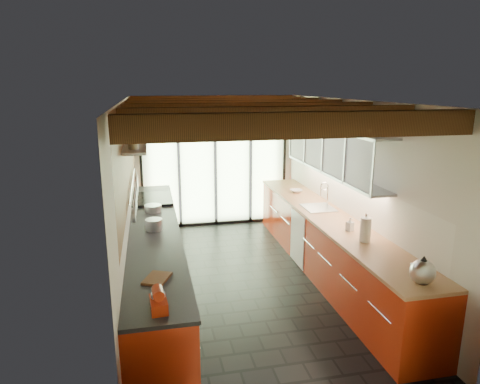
{
  "coord_description": "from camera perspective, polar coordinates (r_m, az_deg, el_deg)",
  "views": [
    {
      "loc": [
        -1.28,
        -5.64,
        2.81
      ],
      "look_at": [
        0.01,
        0.4,
        1.25
      ],
      "focal_mm": 32.0,
      "sensor_mm": 36.0,
      "label": 1
    }
  ],
  "objects": [
    {
      "name": "ground",
      "position": [
        6.43,
        0.65,
        -11.74
      ],
      "size": [
        5.5,
        5.5,
        0.0
      ],
      "primitive_type": "plane",
      "color": "black",
      "rests_on": "ground"
    },
    {
      "name": "room_shell",
      "position": [
        5.9,
        0.69,
        2.86
      ],
      "size": [
        5.5,
        5.5,
        5.5
      ],
      "color": "silver",
      "rests_on": "ground"
    },
    {
      "name": "ceiling_beams",
      "position": [
        6.17,
        -0.08,
        10.93
      ],
      "size": [
        3.14,
        5.06,
        4.9
      ],
      "color": "#593316",
      "rests_on": "ground"
    },
    {
      "name": "glass_door",
      "position": [
        8.51,
        -3.34,
        6.38
      ],
      "size": [
        2.95,
        0.1,
        2.9
      ],
      "color": "#C6EAAD",
      "rests_on": "ground"
    },
    {
      "name": "left_counter",
      "position": [
        6.11,
        -11.22,
        -8.72
      ],
      "size": [
        0.68,
        5.0,
        0.92
      ],
      "color": "#B72C11",
      "rests_on": "ground"
    },
    {
      "name": "range_stove",
      "position": [
        7.47,
        -11.46,
        -4.38
      ],
      "size": [
        0.66,
        0.9,
        0.97
      ],
      "color": "silver",
      "rests_on": "ground"
    },
    {
      "name": "right_counter",
      "position": [
        6.63,
        11.55,
        -6.9
      ],
      "size": [
        0.68,
        5.0,
        0.92
      ],
      "color": "#B72C11",
      "rests_on": "ground"
    },
    {
      "name": "sink_assembly",
      "position": [
        6.82,
        10.53,
        -1.81
      ],
      "size": [
        0.45,
        0.52,
        0.43
      ],
      "color": "silver",
      "rests_on": "right_counter"
    },
    {
      "name": "upper_cabinets_right",
      "position": [
        6.6,
        12.36,
        5.48
      ],
      "size": [
        0.34,
        3.0,
        3.0
      ],
      "color": "silver",
      "rests_on": "ground"
    },
    {
      "name": "left_wall_fixtures",
      "position": [
        5.98,
        -13.76,
        4.07
      ],
      "size": [
        0.28,
        2.6,
        0.96
      ],
      "color": "silver",
      "rests_on": "ground"
    },
    {
      "name": "stand_mixer",
      "position": [
        3.85,
        -10.83,
        -14.04
      ],
      "size": [
        0.16,
        0.26,
        0.22
      ],
      "color": "red",
      "rests_on": "left_counter"
    },
    {
      "name": "pot_large",
      "position": [
        5.83,
        -11.4,
        -4.27
      ],
      "size": [
        0.29,
        0.29,
        0.15
      ],
      "primitive_type": "cylinder",
      "rotation": [
        0.0,
        0.0,
        0.34
      ],
      "color": "silver",
      "rests_on": "left_counter"
    },
    {
      "name": "pot_small",
      "position": [
        6.68,
        -11.53,
        -2.12
      ],
      "size": [
        0.29,
        0.29,
        0.1
      ],
      "primitive_type": "cylinder",
      "rotation": [
        0.0,
        0.0,
        -0.11
      ],
      "color": "silver",
      "rests_on": "left_counter"
    },
    {
      "name": "cutting_board",
      "position": [
        4.42,
        -11.0,
        -11.25
      ],
      "size": [
        0.32,
        0.36,
        0.03
      ],
      "primitive_type": "cube",
      "rotation": [
        0.0,
        0.0,
        -0.41
      ],
      "color": "brown",
      "rests_on": "left_counter"
    },
    {
      "name": "kettle",
      "position": [
        4.6,
        23.18,
        -9.59
      ],
      "size": [
        0.3,
        0.34,
        0.29
      ],
      "color": "silver",
      "rests_on": "right_counter"
    },
    {
      "name": "paper_towel",
      "position": [
        5.49,
        16.38,
        -4.87
      ],
      "size": [
        0.17,
        0.17,
        0.37
      ],
      "color": "white",
      "rests_on": "right_counter"
    },
    {
      "name": "soap_bottle",
      "position": [
        5.86,
        14.44,
        -4.18
      ],
      "size": [
        0.11,
        0.11,
        0.18
      ],
      "primitive_type": "imported",
      "rotation": [
        0.0,
        0.0,
        0.41
      ],
      "color": "silver",
      "rests_on": "right_counter"
    },
    {
      "name": "bowl",
      "position": [
        7.75,
        7.5,
        0.14
      ],
      "size": [
        0.24,
        0.24,
        0.05
      ],
      "primitive_type": "imported",
      "rotation": [
        0.0,
        0.0,
        0.13
      ],
      "color": "silver",
      "rests_on": "right_counter"
    }
  ]
}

